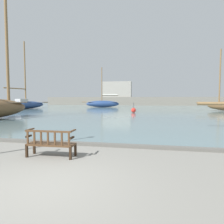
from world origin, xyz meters
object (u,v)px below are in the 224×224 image
sailboat_outer_port (103,103)px  channel_buoy (134,110)px  sailboat_distant_harbor (25,104)px  park_bench (51,143)px

sailboat_outer_port → channel_buoy: bearing=-63.0°
sailboat_outer_port → sailboat_distant_harbor: sailboat_distant_harbor is taller
park_bench → channel_buoy: channel_buoy is taller
park_bench → sailboat_distant_harbor: size_ratio=0.13×
sailboat_outer_port → channel_buoy: size_ratio=6.66×
park_bench → channel_buoy: (0.78, 21.12, -0.06)m
sailboat_distant_harbor → channel_buoy: (20.96, -6.18, -0.56)m
sailboat_distant_harbor → channel_buoy: sailboat_distant_harbor is taller
channel_buoy → sailboat_distant_harbor: bearing=163.6°
sailboat_distant_harbor → channel_buoy: size_ratio=9.30×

